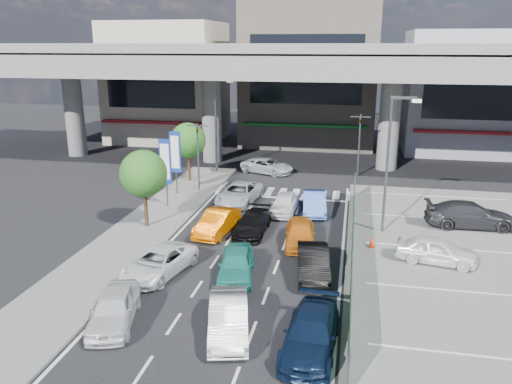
% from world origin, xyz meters
% --- Properties ---
extents(ground, '(120.00, 120.00, 0.00)m').
position_xyz_m(ground, '(0.00, 0.00, 0.00)').
color(ground, black).
rests_on(ground, ground).
extents(parking_lot, '(12.00, 28.00, 0.06)m').
position_xyz_m(parking_lot, '(11.00, 2.00, 0.03)').
color(parking_lot, '#5F5F5C').
rests_on(parking_lot, ground).
extents(sidewalk_left, '(4.00, 30.00, 0.12)m').
position_xyz_m(sidewalk_left, '(-7.00, 4.00, 0.06)').
color(sidewalk_left, '#5F5F5C').
rests_on(sidewalk_left, ground).
extents(fence_run, '(0.16, 22.00, 1.80)m').
position_xyz_m(fence_run, '(5.30, 1.00, 0.90)').
color(fence_run, '#205D2A').
rests_on(fence_run, ground).
extents(expressway, '(64.00, 14.00, 10.75)m').
position_xyz_m(expressway, '(0.00, 22.00, 8.76)').
color(expressway, slate).
rests_on(expressway, ground).
extents(building_west, '(12.00, 10.90, 13.00)m').
position_xyz_m(building_west, '(-16.00, 31.97, 6.49)').
color(building_west, '#A99E88').
rests_on(building_west, ground).
extents(building_center, '(14.00, 10.90, 15.00)m').
position_xyz_m(building_center, '(0.00, 32.97, 7.49)').
color(building_center, gray).
rests_on(building_center, ground).
extents(building_east, '(12.00, 10.90, 12.00)m').
position_xyz_m(building_east, '(16.00, 31.97, 5.99)').
color(building_east, gray).
rests_on(building_east, ground).
extents(traffic_light_left, '(1.60, 1.24, 5.20)m').
position_xyz_m(traffic_light_left, '(-6.20, 12.00, 3.94)').
color(traffic_light_left, '#595B60').
rests_on(traffic_light_left, ground).
extents(traffic_light_right, '(1.60, 1.24, 5.20)m').
position_xyz_m(traffic_light_right, '(5.50, 19.00, 3.94)').
color(traffic_light_right, '#595B60').
rests_on(traffic_light_right, ground).
extents(street_lamp_right, '(1.65, 0.22, 8.00)m').
position_xyz_m(street_lamp_right, '(7.17, 6.00, 4.77)').
color(street_lamp_right, '#595B60').
rests_on(street_lamp_right, ground).
extents(street_lamp_left, '(1.65, 0.22, 8.00)m').
position_xyz_m(street_lamp_left, '(-6.33, 18.00, 4.77)').
color(street_lamp_left, '#595B60').
rests_on(street_lamp_left, ground).
extents(signboard_near, '(0.80, 0.14, 4.70)m').
position_xyz_m(signboard_near, '(-7.20, 7.99, 3.06)').
color(signboard_near, '#595B60').
rests_on(signboard_near, ground).
extents(signboard_far, '(0.80, 0.14, 4.70)m').
position_xyz_m(signboard_far, '(-7.60, 10.99, 3.06)').
color(signboard_far, '#595B60').
rests_on(signboard_far, ground).
extents(tree_near, '(2.80, 2.80, 4.80)m').
position_xyz_m(tree_near, '(-7.00, 4.00, 3.39)').
color(tree_near, '#382314').
rests_on(tree_near, ground).
extents(tree_far, '(2.80, 2.80, 4.80)m').
position_xyz_m(tree_far, '(-7.80, 14.50, 3.39)').
color(tree_far, '#382314').
rests_on(tree_far, ground).
extents(van_white_back_left, '(2.59, 4.33, 1.38)m').
position_xyz_m(van_white_back_left, '(-3.90, -6.44, 0.69)').
color(van_white_back_left, silver).
rests_on(van_white_back_left, ground).
extents(hatch_white_back_mid, '(2.41, 4.42, 1.38)m').
position_xyz_m(hatch_white_back_mid, '(0.72, -6.20, 0.69)').
color(hatch_white_back_mid, silver).
rests_on(hatch_white_back_mid, ground).
extents(minivan_navy_back, '(2.13, 4.70, 1.33)m').
position_xyz_m(minivan_navy_back, '(3.93, -6.66, 0.67)').
color(minivan_navy_back, black).
rests_on(minivan_navy_back, ground).
extents(sedan_white_mid_left, '(3.05, 4.87, 1.26)m').
position_xyz_m(sedan_white_mid_left, '(-3.84, -1.90, 0.63)').
color(sedan_white_mid_left, white).
rests_on(sedan_white_mid_left, ground).
extents(taxi_teal_mid, '(2.23, 4.25, 1.38)m').
position_xyz_m(taxi_teal_mid, '(-0.11, -1.48, 0.69)').
color(taxi_teal_mid, teal).
rests_on(taxi_teal_mid, ground).
extents(hatch_black_mid_right, '(2.00, 4.34, 1.38)m').
position_xyz_m(hatch_black_mid_right, '(3.47, -0.61, 0.69)').
color(hatch_black_mid_right, black).
rests_on(hatch_black_mid_right, ground).
extents(taxi_orange_left, '(2.03, 4.35, 1.38)m').
position_xyz_m(taxi_orange_left, '(-2.53, 3.91, 0.69)').
color(taxi_orange_left, '#DE6002').
rests_on(taxi_orange_left, ground).
extents(sedan_black_mid, '(1.80, 4.24, 1.22)m').
position_xyz_m(sedan_black_mid, '(-0.52, 4.34, 0.61)').
color(sedan_black_mid, black).
rests_on(sedan_black_mid, ground).
extents(taxi_orange_right, '(2.07, 4.21, 1.38)m').
position_xyz_m(taxi_orange_right, '(2.43, 3.11, 0.69)').
color(taxi_orange_right, orange).
rests_on(taxi_orange_right, ground).
extents(wagon_silver_front_left, '(2.82, 5.19, 1.38)m').
position_xyz_m(wagon_silver_front_left, '(-2.59, 9.86, 0.69)').
color(wagon_silver_front_left, '#B4B6BC').
rests_on(wagon_silver_front_left, ground).
extents(sedan_white_front_mid, '(1.70, 3.90, 1.31)m').
position_xyz_m(sedan_white_front_mid, '(0.82, 8.34, 0.65)').
color(sedan_white_front_mid, white).
rests_on(sedan_white_front_mid, ground).
extents(kei_truck_front_right, '(1.91, 4.32, 1.38)m').
position_xyz_m(kei_truck_front_right, '(2.72, 8.79, 0.69)').
color(kei_truck_front_right, '#5277DE').
rests_on(kei_truck_front_right, ground).
extents(crossing_wagon_silver, '(5.02, 3.60, 1.27)m').
position_xyz_m(crossing_wagon_silver, '(-2.13, 18.49, 0.63)').
color(crossing_wagon_silver, '#B4B9BD').
rests_on(crossing_wagon_silver, ground).
extents(parked_sedan_white, '(4.23, 2.36, 1.36)m').
position_xyz_m(parked_sedan_white, '(9.47, 2.00, 0.74)').
color(parked_sedan_white, white).
rests_on(parked_sedan_white, parking_lot).
extents(parked_sedan_dgrey, '(5.34, 2.40, 1.52)m').
position_xyz_m(parked_sedan_dgrey, '(12.21, 7.83, 0.82)').
color(parked_sedan_dgrey, '#2A2A2E').
rests_on(parked_sedan_dgrey, parking_lot).
extents(traffic_cone, '(0.37, 0.37, 0.68)m').
position_xyz_m(traffic_cone, '(6.34, 3.39, 0.40)').
color(traffic_cone, red).
rests_on(traffic_cone, parking_lot).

